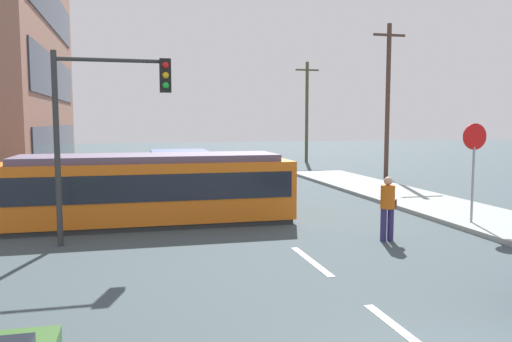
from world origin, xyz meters
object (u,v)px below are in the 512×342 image
at_px(city_bus, 182,170).
at_px(pedestrian_crossing, 388,205).
at_px(utility_pole_far, 307,110).
at_px(traffic_light_mast, 105,110).
at_px(utility_pole_mid, 388,99).
at_px(stop_sign, 474,152).
at_px(streetcar_tram, 150,188).

bearing_deg(city_bus, pedestrian_crossing, -66.44).
relative_size(pedestrian_crossing, utility_pole_far, 0.22).
distance_m(traffic_light_mast, utility_pole_far, 27.11).
bearing_deg(utility_pole_mid, utility_pole_far, 92.03).
distance_m(pedestrian_crossing, stop_sign, 3.63).
bearing_deg(streetcar_tram, traffic_light_mast, -115.58).
height_order(streetcar_tram, utility_pole_far, utility_pole_far).
bearing_deg(utility_pole_far, utility_pole_mid, -87.97).
height_order(pedestrian_crossing, utility_pole_far, utility_pole_far).
height_order(stop_sign, utility_pole_mid, utility_pole_mid).
bearing_deg(utility_pole_far, city_bus, -125.76).
bearing_deg(streetcar_tram, city_bus, 75.54).
xyz_separation_m(city_bus, utility_pole_far, (10.85, 15.07, 2.91)).
bearing_deg(utility_pole_mid, streetcar_tram, -143.87).
distance_m(pedestrian_crossing, traffic_light_mast, 7.53).
height_order(streetcar_tram, city_bus, streetcar_tram).
distance_m(streetcar_tram, stop_sign, 9.58).
height_order(utility_pole_mid, utility_pole_far, utility_pole_mid).
xyz_separation_m(stop_sign, utility_pole_far, (3.31, 23.89, 1.74)).
bearing_deg(traffic_light_mast, utility_pole_far, 60.01).
distance_m(pedestrian_crossing, utility_pole_mid, 15.28).
bearing_deg(city_bus, utility_pole_mid, 16.51).
distance_m(city_bus, utility_pole_mid, 12.20).
bearing_deg(utility_pole_far, pedestrian_crossing, -104.77).
height_order(streetcar_tram, pedestrian_crossing, streetcar_tram).
xyz_separation_m(pedestrian_crossing, traffic_light_mast, (-6.98, 1.44, 2.42)).
distance_m(city_bus, pedestrian_crossing, 10.73).
height_order(stop_sign, traffic_light_mast, traffic_light_mast).
distance_m(city_bus, traffic_light_mast, 9.13).
relative_size(pedestrian_crossing, utility_pole_mid, 0.20).
height_order(city_bus, pedestrian_crossing, city_bus).
bearing_deg(pedestrian_crossing, traffic_light_mast, 168.38).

